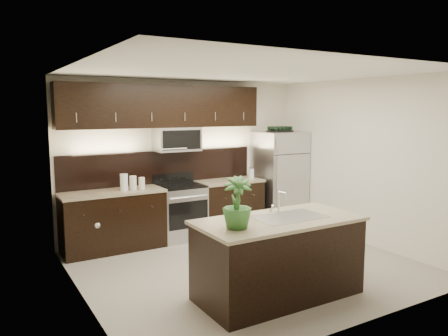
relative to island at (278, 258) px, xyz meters
name	(u,v)px	position (x,y,z in m)	size (l,w,h in m)	color
ground	(248,266)	(0.25, 1.02, -0.47)	(4.50, 4.50, 0.00)	gray
room_walls	(243,147)	(0.14, 0.98, 1.22)	(4.52, 4.02, 2.71)	beige
counter_run	(170,213)	(-0.20, 2.71, 0.00)	(3.51, 0.65, 0.94)	black
upper_fixtures	(166,113)	(-0.18, 2.86, 1.67)	(3.49, 0.40, 1.66)	black
island	(278,258)	(0.00, 0.00, 0.00)	(1.96, 0.96, 0.94)	black
sink_faucet	(289,216)	(0.15, 0.01, 0.48)	(0.84, 0.50, 0.28)	silver
refrigerator	(279,178)	(2.05, 2.65, 0.42)	(0.86, 0.78, 1.78)	#B2B2B7
wine_rack	(280,129)	(2.05, 2.65, 1.36)	(0.44, 0.27, 0.10)	black
plant	(237,203)	(-0.64, -0.10, 0.74)	(0.31, 0.31, 0.55)	#2C5D25
canisters	(131,183)	(-0.88, 2.65, 0.58)	(0.39, 0.12, 0.26)	silver
french_press	(252,173)	(1.42, 2.66, 0.57)	(0.09, 0.09, 0.27)	silver
bananas	(229,179)	(0.92, 2.63, 0.50)	(0.18, 0.14, 0.06)	gold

